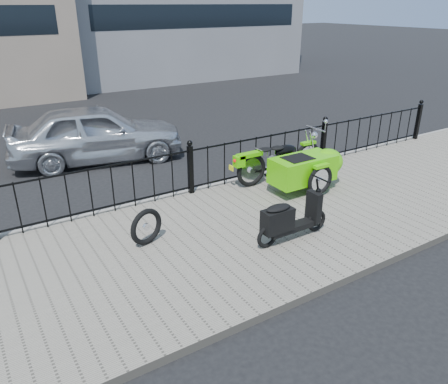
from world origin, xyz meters
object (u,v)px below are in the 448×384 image
scooter (289,220)px  sedan_car (96,133)px  motorcycle_sidecar (305,165)px  spare_tire (146,227)px

scooter → sedan_car: sedan_car is taller
motorcycle_sidecar → sedan_car: (-2.92, 4.16, 0.10)m
motorcycle_sidecar → spare_tire: bearing=-173.1°
motorcycle_sidecar → sedan_car: size_ratio=0.56×
scooter → spare_tire: scooter is taller
scooter → spare_tire: 2.21m
sedan_car → spare_tire: bearing=-177.2°
sedan_car → motorcycle_sidecar: bearing=-133.8°
spare_tire → motorcycle_sidecar: bearing=6.9°
motorcycle_sidecar → spare_tire: 3.62m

